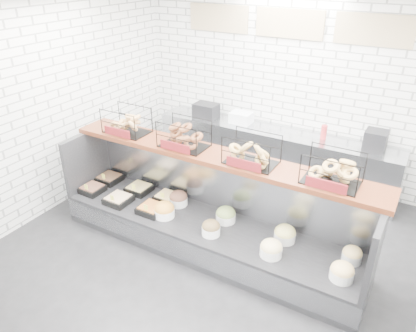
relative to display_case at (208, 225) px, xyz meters
The scene contains 5 objects.
ground 0.48m from the display_case, 89.09° to the right, with size 5.50×5.50×0.00m, color black.
room_shell 1.75m from the display_case, 88.79° to the left, with size 5.02×5.51×3.01m.
display_case is the anchor object (origin of this frame).
bagel_shelf 1.06m from the display_case, 87.78° to the left, with size 4.10×0.50×0.40m.
prep_counter 2.09m from the display_case, 89.90° to the left, with size 4.00×0.60×1.20m.
Camera 1 is at (2.13, -3.34, 3.38)m, focal length 35.00 mm.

